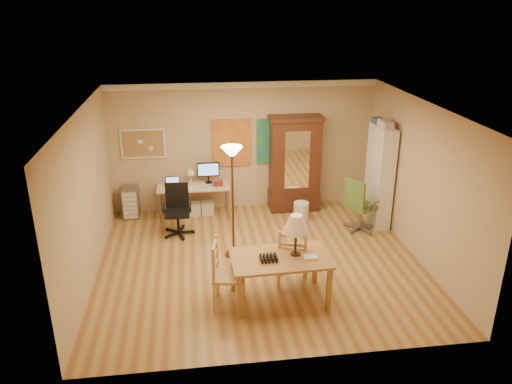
{
  "coord_description": "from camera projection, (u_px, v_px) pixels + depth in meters",
  "views": [
    {
      "loc": [
        -1.07,
        -7.5,
        4.3
      ],
      "look_at": [
        -0.03,
        0.3,
        1.19
      ],
      "focal_mm": 35.0,
      "sensor_mm": 36.0,
      "label": 1
    }
  ],
  "objects": [
    {
      "name": "wastebin",
      "position": [
        301.0,
        211.0,
        10.16
      ],
      "size": [
        0.31,
        0.31,
        0.39
      ],
      "primitive_type": "cylinder",
      "color": "silver",
      "rests_on": "floor"
    },
    {
      "name": "office_chair_green",
      "position": [
        359.0,
        216.0,
        9.71
      ],
      "size": [
        0.67,
        0.67,
        1.08
      ],
      "color": "slate",
      "rests_on": "floor"
    },
    {
      "name": "armoire",
      "position": [
        295.0,
        170.0,
        10.5
      ],
      "size": [
        1.1,
        0.52,
        2.02
      ],
      "color": "#361D0E",
      "rests_on": "floor"
    },
    {
      "name": "art_panel_right",
      "position": [
        274.0,
        141.0,
        10.45
      ],
      "size": [
        0.75,
        0.04,
        0.95
      ],
      "primitive_type": "cube",
      "color": "teal",
      "rests_on": "floor"
    },
    {
      "name": "bookshelf",
      "position": [
        379.0,
        176.0,
        9.78
      ],
      "size": [
        0.3,
        0.8,
        2.0
      ],
      "color": "white",
      "rests_on": "floor"
    },
    {
      "name": "ladder_chair_back",
      "position": [
        293.0,
        258.0,
        7.8
      ],
      "size": [
        0.57,
        0.56,
        0.99
      ],
      "color": "tan",
      "rests_on": "floor"
    },
    {
      "name": "office_chair_black",
      "position": [
        178.0,
        221.0,
        9.56
      ],
      "size": [
        0.61,
        0.61,
        0.99
      ],
      "color": "black",
      "rests_on": "floor"
    },
    {
      "name": "art_panel_left",
      "position": [
        232.0,
        143.0,
        10.34
      ],
      "size": [
        0.8,
        0.04,
        1.0
      ],
      "primitive_type": "cube",
      "color": "gold",
      "rests_on": "floor"
    },
    {
      "name": "ladder_chair_left",
      "position": [
        227.0,
        276.0,
        7.28
      ],
      "size": [
        0.53,
        0.55,
        1.04
      ],
      "color": "tan",
      "rests_on": "floor"
    },
    {
      "name": "computer_desk",
      "position": [
        195.0,
        197.0,
        10.33
      ],
      "size": [
        1.47,
        0.64,
        1.11
      ],
      "color": "tan",
      "rests_on": "floor"
    },
    {
      "name": "corkboard",
      "position": [
        143.0,
        144.0,
        10.1
      ],
      "size": [
        0.9,
        0.04,
        0.62
      ],
      "primitive_type": "cube",
      "color": "#9C7449",
      "rests_on": "floor"
    },
    {
      "name": "drawer_cart",
      "position": [
        131.0,
        202.0,
        10.29
      ],
      "size": [
        0.33,
        0.39,
        0.65
      ],
      "color": "slate",
      "rests_on": "floor"
    },
    {
      "name": "dining_table",
      "position": [
        286.0,
        248.0,
        7.29
      ],
      "size": [
        1.47,
        0.91,
        1.36
      ],
      "color": "olive",
      "rests_on": "floor"
    },
    {
      "name": "floor",
      "position": [
        260.0,
        262.0,
        8.63
      ],
      "size": [
        5.5,
        5.5,
        0.0
      ],
      "primitive_type": "plane",
      "color": "#905D33",
      "rests_on": "ground"
    },
    {
      "name": "crown_molding",
      "position": [
        243.0,
        85.0,
        9.92
      ],
      "size": [
        5.5,
        0.08,
        0.12
      ],
      "primitive_type": "cube",
      "color": "white",
      "rests_on": "floor"
    },
    {
      "name": "torchiere_lamp",
      "position": [
        232.0,
        170.0,
        8.27
      ],
      "size": [
        0.36,
        0.36,
        2.0
      ],
      "color": "#452D1B",
      "rests_on": "floor"
    }
  ]
}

